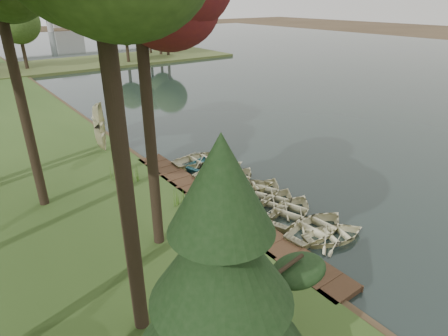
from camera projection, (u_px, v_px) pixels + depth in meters
ground at (243, 201)px, 20.24m from camera, size 300.00×300.00×0.00m
water at (319, 78)px, 51.14m from camera, size 130.00×200.00×0.05m
boardwalk at (219, 208)px, 19.31m from camera, size 1.60×16.00×0.30m
peninsula at (86, 63)px, 60.90m from camera, size 50.00×14.00×0.45m
far_trees at (57, 23)px, 56.50m from camera, size 45.60×5.60×8.80m
bridge at (19, 8)px, 111.34m from camera, size 95.90×4.00×8.60m
building_a at (61, 0)px, 134.74m from camera, size 10.00×8.00×18.00m
rowboat_0 at (335, 233)px, 16.83m from camera, size 3.49×2.91×0.62m
rowboat_1 at (317, 226)px, 17.25m from camera, size 3.83×2.89×0.75m
rowboat_2 at (291, 210)px, 18.58m from camera, size 4.21×3.59×0.74m
rowboat_3 at (277, 201)px, 19.45m from camera, size 3.93×3.42×0.68m
rowboat_4 at (263, 191)px, 20.42m from camera, size 4.29×3.79×0.74m
rowboat_5 at (247, 186)px, 21.02m from camera, size 3.85×3.33×0.67m
rowboat_6 at (236, 178)px, 21.93m from camera, size 4.04×3.47×0.70m
rowboat_7 at (221, 170)px, 22.90m from camera, size 3.80×2.81×0.76m
rowboat_8 at (208, 161)px, 24.14m from camera, size 3.68×3.02×0.67m
rowboat_9 at (199, 158)px, 24.54m from camera, size 3.65×2.66×0.74m
stored_rowboat at (104, 147)px, 25.79m from camera, size 4.15×3.82×0.70m
tree_2 at (138, 3)px, 12.44m from camera, size 4.27×4.27×11.51m
pine_tree at (221, 280)px, 7.33m from camera, size 3.80×3.80×7.76m
reeds_0 at (298, 270)px, 13.87m from camera, size 0.60×0.60×1.02m
reeds_1 at (177, 196)px, 19.06m from camera, size 0.60×0.60×1.01m
reeds_2 at (133, 173)px, 21.58m from camera, size 0.60×0.60×1.03m
reeds_3 at (115, 172)px, 21.81m from camera, size 0.60×0.60×0.92m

